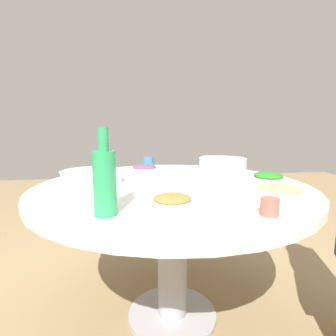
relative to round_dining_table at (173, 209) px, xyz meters
name	(u,v)px	position (x,y,z in m)	size (l,w,h in m)	color
ground	(172,317)	(0.00, 0.00, -0.61)	(8.00, 8.00, 0.00)	olive
round_dining_table	(173,209)	(0.00, 0.00, 0.00)	(1.35, 1.35, 0.73)	#99999E
rice_bowl	(223,165)	(0.37, 0.31, 0.17)	(0.29, 0.29, 0.10)	#B2B5BA
soup_bowl	(92,177)	(-0.40, 0.09, 0.16)	(0.32, 0.29, 0.07)	white
dish_tofu_braise	(172,201)	(-0.05, -0.33, 0.14)	(0.22, 0.22, 0.04)	silver
dish_eggplant	(144,169)	(-0.12, 0.40, 0.14)	(0.21, 0.21, 0.05)	silver
dish_shrimp	(279,191)	(0.41, -0.26, 0.14)	(0.23, 0.23, 0.05)	white
dish_greens	(268,177)	(0.52, 0.02, 0.15)	(0.20, 0.20, 0.05)	silver
green_bottle	(105,181)	(-0.29, -0.42, 0.24)	(0.08, 0.08, 0.29)	#278F53
tea_cup_near	(218,217)	(0.05, -0.56, 0.15)	(0.07, 0.07, 0.05)	white
tea_cup_far	(148,162)	(-0.08, 0.61, 0.16)	(0.08, 0.08, 0.07)	#2E5F99
tea_cup_side	(270,207)	(0.24, -0.50, 0.15)	(0.06, 0.06, 0.06)	#CA5044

